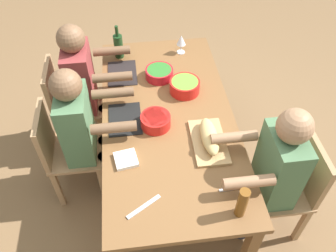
# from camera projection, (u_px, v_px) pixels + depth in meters

# --- Properties ---
(ground_plane) EXTENTS (8.00, 8.00, 0.00)m
(ground_plane) POSITION_uv_depth(u_px,v_px,m) (168.00, 175.00, 3.05)
(ground_plane) COLOR brown
(dining_table) EXTENTS (1.89, 0.94, 0.74)m
(dining_table) POSITION_uv_depth(u_px,v_px,m) (168.00, 123.00, 2.56)
(dining_table) COLOR brown
(dining_table) RESTS_ON ground_plane
(chair_far_right) EXTENTS (0.40, 0.40, 0.85)m
(chair_far_right) POSITION_uv_depth(u_px,v_px,m) (68.00, 102.00, 2.98)
(chair_far_right) COLOR #A87F56
(chair_far_right) RESTS_ON ground_plane
(diner_far_right) EXTENTS (0.41, 0.53, 1.20)m
(diner_far_right) POSITION_uv_depth(u_px,v_px,m) (86.00, 81.00, 2.83)
(diner_far_right) COLOR #2D2D38
(diner_far_right) RESTS_ON ground_plane
(chair_far_center) EXTENTS (0.40, 0.40, 0.85)m
(chair_far_center) POSITION_uv_depth(u_px,v_px,m) (64.00, 149.00, 2.63)
(chair_far_center) COLOR #A87F56
(chair_far_center) RESTS_ON ground_plane
(diner_far_center) EXTENTS (0.41, 0.53, 1.20)m
(diner_far_center) POSITION_uv_depth(u_px,v_px,m) (83.00, 127.00, 2.48)
(diner_far_center) COLOR #2D2D38
(diner_far_center) RESTS_ON ground_plane
(chair_near_left) EXTENTS (0.40, 0.40, 0.85)m
(chair_near_left) POSITION_uv_depth(u_px,v_px,m) (291.00, 185.00, 2.41)
(chair_near_left) COLOR #A87F56
(chair_near_left) RESTS_ON ground_plane
(diner_near_left) EXTENTS (0.41, 0.53, 1.20)m
(diner_near_left) POSITION_uv_depth(u_px,v_px,m) (272.00, 169.00, 2.24)
(diner_near_left) COLOR #2D2D38
(diner_near_left) RESTS_ON ground_plane
(serving_bowl_salad) EXTENTS (0.23, 0.23, 0.10)m
(serving_bowl_salad) POSITION_uv_depth(u_px,v_px,m) (185.00, 86.00, 2.64)
(serving_bowl_salad) COLOR red
(serving_bowl_salad) RESTS_ON dining_table
(serving_bowl_fruit) EXTENTS (0.21, 0.21, 0.09)m
(serving_bowl_fruit) POSITION_uv_depth(u_px,v_px,m) (156.00, 120.00, 2.40)
(serving_bowl_fruit) COLOR red
(serving_bowl_fruit) RESTS_ON dining_table
(serving_bowl_greens) EXTENTS (0.22, 0.22, 0.08)m
(serving_bowl_greens) POSITION_uv_depth(u_px,v_px,m) (159.00, 73.00, 2.76)
(serving_bowl_greens) COLOR #B21923
(serving_bowl_greens) RESTS_ON dining_table
(cutting_board) EXTENTS (0.40, 0.22, 0.02)m
(cutting_board) POSITION_uv_depth(u_px,v_px,m) (209.00, 142.00, 2.32)
(cutting_board) COLOR tan
(cutting_board) RESTS_ON dining_table
(bread_loaf) EXTENTS (0.32, 0.11, 0.09)m
(bread_loaf) POSITION_uv_depth(u_px,v_px,m) (209.00, 136.00, 2.28)
(bread_loaf) COLOR tan
(bread_loaf) RESTS_ON cutting_board
(wine_bottle) EXTENTS (0.08, 0.08, 0.29)m
(wine_bottle) POSITION_uv_depth(u_px,v_px,m) (118.00, 46.00, 2.91)
(wine_bottle) COLOR #193819
(wine_bottle) RESTS_ON dining_table
(beer_bottle) EXTENTS (0.06, 0.06, 0.22)m
(beer_bottle) POSITION_uv_depth(u_px,v_px,m) (242.00, 203.00, 1.90)
(beer_bottle) COLOR brown
(beer_bottle) RESTS_ON dining_table
(wine_glass) EXTENTS (0.08, 0.08, 0.17)m
(wine_glass) POSITION_uv_depth(u_px,v_px,m) (181.00, 41.00, 2.94)
(wine_glass) COLOR silver
(wine_glass) RESTS_ON dining_table
(placemat_far_right) EXTENTS (0.32, 0.23, 0.01)m
(placemat_far_right) POSITION_uv_depth(u_px,v_px,m) (122.00, 73.00, 2.83)
(placemat_far_right) COLOR black
(placemat_far_right) RESTS_ON dining_table
(placemat_far_center) EXTENTS (0.32, 0.23, 0.01)m
(placemat_far_center) POSITION_uv_depth(u_px,v_px,m) (125.00, 119.00, 2.48)
(placemat_far_center) COLOR black
(placemat_far_center) RESTS_ON dining_table
(fork_near_left) EXTENTS (0.02, 0.17, 0.01)m
(fork_near_left) POSITION_uv_depth(u_px,v_px,m) (233.00, 189.00, 2.08)
(fork_near_left) COLOR silver
(fork_near_left) RESTS_ON dining_table
(carving_knife) EXTENTS (0.14, 0.21, 0.01)m
(carving_knife) POSITION_uv_depth(u_px,v_px,m) (144.00, 207.00, 2.00)
(carving_knife) COLOR silver
(carving_knife) RESTS_ON dining_table
(napkin_stack) EXTENTS (0.16, 0.16, 0.02)m
(napkin_stack) POSITION_uv_depth(u_px,v_px,m) (126.00, 159.00, 2.22)
(napkin_stack) COLOR white
(napkin_stack) RESTS_ON dining_table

